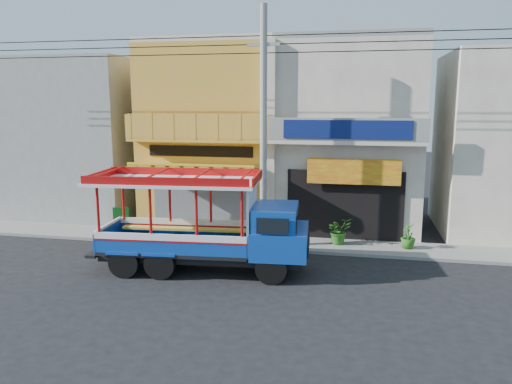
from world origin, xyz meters
TOP-DOWN VIEW (x-y plane):
  - ground at (0.00, 0.00)m, footprint 90.00×90.00m
  - sidewalk at (0.00, 4.00)m, footprint 30.00×2.00m
  - shophouse_left at (-4.00, 7.96)m, footprint 6.00×7.50m
  - shophouse_right at (2.00, 7.96)m, footprint 6.00×6.75m
  - party_pilaster at (-1.00, 4.85)m, footprint 0.35×0.30m
  - filler_building_left at (-11.00, 8.00)m, footprint 6.00×6.00m
  - utility_pole at (-0.85, 3.30)m, footprint 28.00×0.26m
  - songthaew_truck at (-2.00, 0.44)m, footprint 7.26×2.84m
  - green_sign at (-7.34, 4.23)m, footprint 0.68×0.41m
  - potted_plant_a at (1.83, 4.20)m, footprint 1.24×1.20m
  - potted_plant_c at (4.41, 4.10)m, footprint 0.54×0.54m

SIDE VIEW (x-z plane):
  - ground at x=0.00m, z-range 0.00..0.00m
  - sidewalk at x=0.00m, z-range 0.00..0.12m
  - green_sign at x=-7.34m, z-range 0.04..1.08m
  - potted_plant_c at x=4.41m, z-range 0.12..1.08m
  - potted_plant_a at x=1.83m, z-range 0.12..1.18m
  - songthaew_truck at x=-2.00m, z-range -0.06..3.25m
  - filler_building_left at x=-11.00m, z-range 0.00..7.60m
  - party_pilaster at x=-1.00m, z-range 0.00..8.00m
  - shophouse_right at x=2.00m, z-range -0.01..8.23m
  - shophouse_left at x=-4.00m, z-range -0.01..8.23m
  - utility_pole at x=-0.85m, z-range 0.53..9.53m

